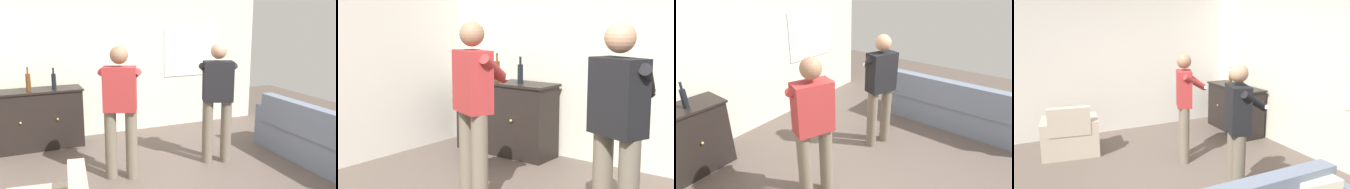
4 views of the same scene
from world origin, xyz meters
TOP-DOWN VIEW (x-y plane):
  - ground at (0.00, 0.00)m, footprint 10.40×10.40m
  - wall_back_with_window at (0.03, 2.66)m, footprint 5.20×0.15m
  - wall_side_left at (-2.66, 0.00)m, footprint 0.12×5.20m
  - armchair at (-1.69, -0.85)m, footprint 0.75×0.96m
  - sideboard_cabinet at (-1.52, 2.30)m, footprint 1.36×0.49m
  - bottle_wine_green at (-1.26, 2.26)m, footprint 0.07×0.07m
  - bottle_liquor_amber at (-1.63, 2.26)m, footprint 0.07×0.07m
  - person_standing_left at (-0.65, 0.73)m, footprint 0.51×0.52m
  - person_standing_right at (0.73, 0.73)m, footprint 0.52×0.52m

SIDE VIEW (x-z plane):
  - ground at x=0.00m, z-range 0.00..0.00m
  - armchair at x=-1.69m, z-range -0.14..0.71m
  - sideboard_cabinet at x=-1.52m, z-range 0.00..0.93m
  - person_standing_left at x=-0.65m, z-range 0.10..1.78m
  - person_standing_right at x=0.73m, z-range 0.10..1.78m
  - bottle_wine_green at x=-1.26m, z-range 0.89..1.22m
  - bottle_liquor_amber at x=-1.63m, z-range 0.88..1.24m
  - wall_back_with_window at x=0.03m, z-range 0.00..2.80m
  - wall_side_left at x=-2.66m, z-range 0.00..2.80m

